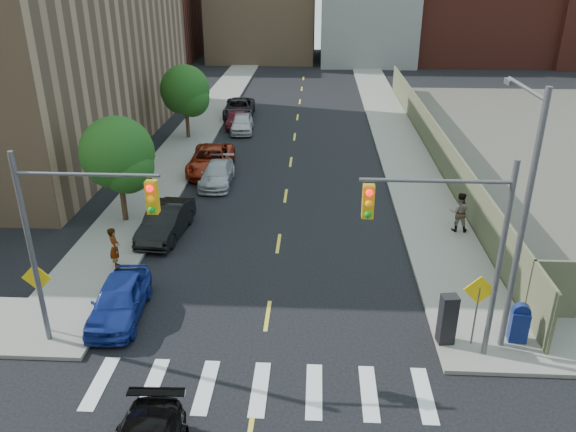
# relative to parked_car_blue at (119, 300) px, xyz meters

# --- Properties ---
(sidewalk_nw) EXTENTS (3.50, 73.00, 0.15)m
(sidewalk_nw) POSITION_rel_parked_car_blue_xyz_m (-2.25, 33.83, -0.67)
(sidewalk_nw) COLOR gray
(sidewalk_nw) RESTS_ON ground
(sidewalk_ne) EXTENTS (3.50, 73.00, 0.15)m
(sidewalk_ne) POSITION_rel_parked_car_blue_xyz_m (13.25, 33.83, -0.67)
(sidewalk_ne) COLOR gray
(sidewalk_ne) RESTS_ON ground
(fence_north) EXTENTS (0.12, 44.00, 2.50)m
(fence_north) POSITION_rel_parked_car_blue_xyz_m (15.10, 20.33, 0.51)
(fence_north) COLOR #595B40
(fence_north) RESTS_ON ground
(bg_bldg_west) EXTENTS (14.00, 18.00, 12.00)m
(bg_bldg_west) POSITION_rel_parked_car_blue_xyz_m (-16.50, 62.33, 5.26)
(bg_bldg_west) COLOR #592319
(bg_bldg_west) RESTS_ON ground
(bg_bldg_midwest) EXTENTS (14.00, 16.00, 15.00)m
(bg_bldg_midwest) POSITION_rel_parked_car_blue_xyz_m (-0.50, 64.33, 6.76)
(bg_bldg_midwest) COLOR #8C6B4C
(bg_bldg_midwest) RESTS_ON ground
(bg_bldg_center) EXTENTS (12.00, 16.00, 10.00)m
(bg_bldg_center) POSITION_rel_parked_car_blue_xyz_m (13.50, 62.33, 4.26)
(bg_bldg_center) COLOR gray
(bg_bldg_center) RESTS_ON ground
(signal_nw) EXTENTS (4.59, 0.30, 7.00)m
(signal_nw) POSITION_rel_parked_car_blue_xyz_m (-0.48, -1.67, 3.79)
(signal_nw) COLOR #59595E
(signal_nw) RESTS_ON ground
(signal_ne) EXTENTS (4.59, 0.30, 7.00)m
(signal_ne) POSITION_rel_parked_car_blue_xyz_m (11.48, -1.67, 3.79)
(signal_ne) COLOR #59595E
(signal_ne) RESTS_ON ground
(streetlight_ne) EXTENTS (0.25, 3.70, 9.00)m
(streetlight_ne) POSITION_rel_parked_car_blue_xyz_m (13.70, -0.77, 4.48)
(streetlight_ne) COLOR #59595E
(streetlight_ne) RESTS_ON ground
(warn_sign_nw) EXTENTS (1.06, 0.06, 2.83)m
(warn_sign_nw) POSITION_rel_parked_car_blue_xyz_m (-2.30, -1.17, 1.25)
(warn_sign_nw) COLOR #59595E
(warn_sign_nw) RESTS_ON ground
(warn_sign_ne) EXTENTS (1.06, 0.06, 2.83)m
(warn_sign_ne) POSITION_rel_parked_car_blue_xyz_m (12.70, -1.17, 1.25)
(warn_sign_ne) COLOR #59595E
(warn_sign_ne) RESTS_ON ground
(warn_sign_midwest) EXTENTS (1.06, 0.06, 2.83)m
(warn_sign_midwest) POSITION_rel_parked_car_blue_xyz_m (-2.30, 12.33, 1.25)
(warn_sign_midwest) COLOR #59595E
(warn_sign_midwest) RESTS_ON ground
(tree_west_near) EXTENTS (3.66, 3.64, 5.52)m
(tree_west_near) POSITION_rel_parked_car_blue_xyz_m (-2.50, 8.38, 2.74)
(tree_west_near) COLOR #332114
(tree_west_near) RESTS_ON ground
(tree_west_far) EXTENTS (3.66, 3.64, 5.52)m
(tree_west_far) POSITION_rel_parked_car_blue_xyz_m (-2.50, 23.38, 2.74)
(tree_west_far) COLOR #332114
(tree_west_far) RESTS_ON ground
(parked_car_blue) EXTENTS (2.02, 4.45, 1.48)m
(parked_car_blue) POSITION_rel_parked_car_blue_xyz_m (0.00, 0.00, 0.00)
(parked_car_blue) COLOR navy
(parked_car_blue) RESTS_ON ground
(parked_car_black) EXTENTS (2.03, 4.77, 1.53)m
(parked_car_black) POSITION_rel_parked_car_blue_xyz_m (0.00, 6.91, 0.03)
(parked_car_black) COLOR black
(parked_car_black) RESTS_ON ground
(parked_car_red) EXTENTS (2.78, 5.70, 1.56)m
(parked_car_red) POSITION_rel_parked_car_blue_xyz_m (0.53, 16.19, 0.04)
(parked_car_red) COLOR maroon
(parked_car_red) RESTS_ON ground
(parked_car_silver) EXTENTS (1.86, 4.47, 1.29)m
(parked_car_silver) POSITION_rel_parked_car_blue_xyz_m (1.30, 14.00, -0.09)
(parked_car_silver) COLOR #A0A3A8
(parked_car_silver) RESTS_ON ground
(parked_car_white) EXTENTS (2.00, 4.33, 1.44)m
(parked_car_white) POSITION_rel_parked_car_blue_xyz_m (1.30, 25.51, -0.02)
(parked_car_white) COLOR silver
(parked_car_white) RESTS_ON ground
(parked_car_maroon) EXTENTS (1.32, 3.76, 1.24)m
(parked_car_maroon) POSITION_rel_parked_car_blue_xyz_m (0.71, 26.83, -0.12)
(parked_car_maroon) COLOR #3D0C13
(parked_car_maroon) RESTS_ON ground
(parked_car_grey) EXTENTS (2.78, 5.55, 1.51)m
(parked_car_grey) POSITION_rel_parked_car_blue_xyz_m (0.45, 30.27, 0.01)
(parked_car_grey) COLOR black
(parked_car_grey) RESTS_ON ground
(mailbox) EXTENTS (0.65, 0.53, 1.47)m
(mailbox) POSITION_rel_parked_car_blue_xyz_m (14.32, -0.89, 0.12)
(mailbox) COLOR navy
(mailbox) RESTS_ON sidewalk_ne
(payphone) EXTENTS (0.61, 0.52, 1.85)m
(payphone) POSITION_rel_parked_car_blue_xyz_m (11.80, -1.12, 0.33)
(payphone) COLOR black
(payphone) RESTS_ON sidewalk_ne
(pedestrian_west) EXTENTS (0.68, 0.80, 1.86)m
(pedestrian_west) POSITION_rel_parked_car_blue_xyz_m (-1.31, 3.45, 0.34)
(pedestrian_west) COLOR gray
(pedestrian_west) RESTS_ON sidewalk_nw
(pedestrian_east) EXTENTS (1.04, 0.86, 1.98)m
(pedestrian_east) POSITION_rel_parked_car_blue_xyz_m (14.19, 7.93, 0.40)
(pedestrian_east) COLOR gray
(pedestrian_east) RESTS_ON sidewalk_ne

